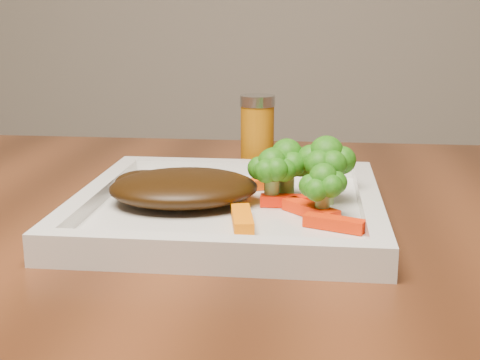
# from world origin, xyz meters

# --- Properties ---
(plate) EXTENTS (0.27, 0.27, 0.01)m
(plate) POSITION_xyz_m (0.13, 0.25, 0.76)
(plate) COLOR silver
(plate) RESTS_ON dining_table
(steak) EXTENTS (0.15, 0.13, 0.03)m
(steak) POSITION_xyz_m (0.09, 0.26, 0.78)
(steak) COLOR black
(steak) RESTS_ON plate
(broccoli_0) EXTENTS (0.07, 0.07, 0.07)m
(broccoli_0) POSITION_xyz_m (0.18, 0.28, 0.80)
(broccoli_0) COLOR #1F6611
(broccoli_0) RESTS_ON plate
(broccoli_1) EXTENTS (0.07, 0.07, 0.06)m
(broccoli_1) POSITION_xyz_m (0.22, 0.27, 0.79)
(broccoli_1) COLOR #176110
(broccoli_1) RESTS_ON plate
(broccoli_2) EXTENTS (0.05, 0.05, 0.06)m
(broccoli_2) POSITION_xyz_m (0.21, 0.22, 0.79)
(broccoli_2) COLOR #386A11
(broccoli_2) RESTS_ON plate
(broccoli_3) EXTENTS (0.06, 0.06, 0.06)m
(broccoli_3) POSITION_xyz_m (0.17, 0.26, 0.79)
(broccoli_3) COLOR #236510
(broccoli_3) RESTS_ON plate
(carrot_1) EXTENTS (0.05, 0.03, 0.01)m
(carrot_1) POSITION_xyz_m (0.22, 0.19, 0.77)
(carrot_1) COLOR red
(carrot_1) RESTS_ON plate
(carrot_2) EXTENTS (0.03, 0.06, 0.01)m
(carrot_2) POSITION_xyz_m (0.15, 0.20, 0.77)
(carrot_2) COLOR orange
(carrot_2) RESTS_ON plate
(carrot_4) EXTENTS (0.05, 0.04, 0.01)m
(carrot_4) POSITION_xyz_m (0.15, 0.31, 0.77)
(carrot_4) COLOR #FC4704
(carrot_4) RESTS_ON plate
(carrot_5) EXTENTS (0.05, 0.05, 0.01)m
(carrot_5) POSITION_xyz_m (0.20, 0.23, 0.77)
(carrot_5) COLOR #FF2A04
(carrot_5) RESTS_ON plate
(carrot_6) EXTENTS (0.05, 0.01, 0.01)m
(carrot_6) POSITION_xyz_m (0.18, 0.26, 0.77)
(carrot_6) COLOR #FF1F04
(carrot_6) RESTS_ON plate
(spice_shaker) EXTENTS (0.05, 0.05, 0.09)m
(spice_shaker) POSITION_xyz_m (0.14, 0.42, 0.80)
(spice_shaker) COLOR #9E5A08
(spice_shaker) RESTS_ON dining_table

